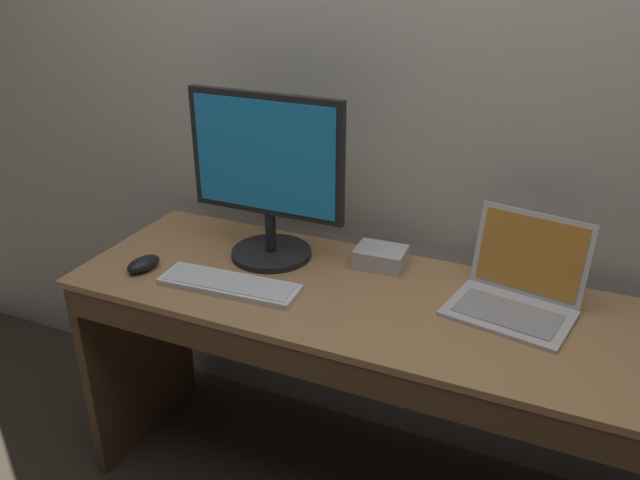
{
  "coord_description": "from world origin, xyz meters",
  "views": [
    {
      "loc": [
        0.51,
        -1.45,
        1.64
      ],
      "look_at": [
        -0.14,
        0.0,
        0.89
      ],
      "focal_mm": 36.27,
      "sensor_mm": 36.0,
      "label": 1
    }
  ],
  "objects_px": {
    "wired_keyboard": "(229,284)",
    "external_drive_box": "(381,257)",
    "laptop_silver": "(517,290)",
    "external_monitor": "(267,178)",
    "computer_mouse": "(143,264)"
  },
  "relations": [
    {
      "from": "wired_keyboard",
      "to": "external_drive_box",
      "type": "bearing_deg",
      "value": 41.23
    },
    {
      "from": "external_drive_box",
      "to": "laptop_silver",
      "type": "bearing_deg",
      "value": -11.76
    },
    {
      "from": "external_monitor",
      "to": "external_drive_box",
      "type": "bearing_deg",
      "value": 14.79
    },
    {
      "from": "external_monitor",
      "to": "computer_mouse",
      "type": "relative_size",
      "value": 4.57
    },
    {
      "from": "wired_keyboard",
      "to": "computer_mouse",
      "type": "bearing_deg",
      "value": -177.76
    },
    {
      "from": "computer_mouse",
      "to": "external_drive_box",
      "type": "xyz_separation_m",
      "value": [
        0.63,
        0.31,
        0.01
      ]
    },
    {
      "from": "computer_mouse",
      "to": "external_drive_box",
      "type": "bearing_deg",
      "value": 38.43
    },
    {
      "from": "laptop_silver",
      "to": "external_monitor",
      "type": "height_order",
      "value": "external_monitor"
    },
    {
      "from": "wired_keyboard",
      "to": "computer_mouse",
      "type": "height_order",
      "value": "computer_mouse"
    },
    {
      "from": "laptop_silver",
      "to": "external_drive_box",
      "type": "relative_size",
      "value": 2.37
    },
    {
      "from": "external_drive_box",
      "to": "external_monitor",
      "type": "bearing_deg",
      "value": -165.21
    },
    {
      "from": "laptop_silver",
      "to": "computer_mouse",
      "type": "height_order",
      "value": "laptop_silver"
    },
    {
      "from": "external_monitor",
      "to": "external_drive_box",
      "type": "relative_size",
      "value": 3.44
    },
    {
      "from": "laptop_silver",
      "to": "external_monitor",
      "type": "xyz_separation_m",
      "value": [
        -0.73,
        -0.0,
        0.21
      ]
    },
    {
      "from": "laptop_silver",
      "to": "computer_mouse",
      "type": "distance_m",
      "value": 1.06
    }
  ]
}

